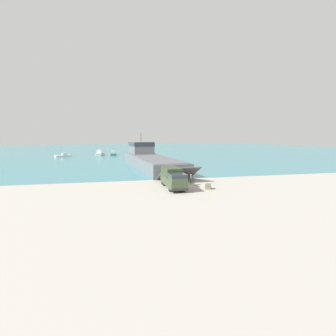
{
  "coord_description": "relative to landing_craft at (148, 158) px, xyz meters",
  "views": [
    {
      "loc": [
        -11.89,
        -38.66,
        7.73
      ],
      "look_at": [
        -2.16,
        3.06,
        2.32
      ],
      "focal_mm": 28.0,
      "sensor_mm": 36.0,
      "label": 1
    }
  ],
  "objects": [
    {
      "name": "cargo_crate",
      "position": [
        4.19,
        -28.76,
        -1.72
      ],
      "size": [
        1.1,
        1.17,
        0.77
      ],
      "primitive_type": "cube",
      "rotation": [
        0.0,
        0.0,
        -0.45
      ],
      "color": "#6B664C",
      "rests_on": "ground_plane"
    },
    {
      "name": "soldier_on_ramp",
      "position": [
        2.65,
        -25.46,
        -1.1
      ],
      "size": [
        0.41,
        0.5,
        1.73
      ],
      "rotation": [
        0.0,
        0.0,
        5.83
      ],
      "color": "#566042",
      "rests_on": "ground_plane"
    },
    {
      "name": "moored_boat_b",
      "position": [
        -12.62,
        38.82,
        -1.41
      ],
      "size": [
        3.43,
        6.42,
        2.09
      ],
      "rotation": [
        0.0,
        0.0,
        6.1
      ],
      "color": "#B7BABF",
      "rests_on": "ground_plane"
    },
    {
      "name": "moored_boat_c",
      "position": [
        -25.15,
        35.57,
        -1.66
      ],
      "size": [
        5.64,
        4.19,
        1.35
      ],
      "rotation": [
        0.0,
        0.0,
        2.07
      ],
      "color": "white",
      "rests_on": "ground_plane"
    },
    {
      "name": "water_surface",
      "position": [
        2.01,
        70.58,
        -2.1
      ],
      "size": [
        240.0,
        180.0,
        0.01
      ],
      "primitive_type": "cube",
      "color": "teal",
      "rests_on": "ground_plane"
    },
    {
      "name": "military_truck",
      "position": [
        -0.51,
        -26.75,
        -0.57
      ],
      "size": [
        2.47,
        8.01,
        2.91
      ],
      "rotation": [
        0.0,
        0.0,
        -1.59
      ],
      "color": "#3D4C33",
      "rests_on": "ground_plane"
    },
    {
      "name": "landing_craft",
      "position": [
        0.0,
        0.0,
        0.0
      ],
      "size": [
        10.1,
        38.66,
        8.34
      ],
      "rotation": [
        0.0,
        0.0,
        0.08
      ],
      "color": "slate",
      "rests_on": "ground_plane"
    },
    {
      "name": "ground_plane",
      "position": [
        2.01,
        -24.9,
        -2.1
      ],
      "size": [
        240.0,
        240.0,
        0.0
      ],
      "primitive_type": "plane",
      "color": "#9E998E"
    },
    {
      "name": "mooring_bollard",
      "position": [
        3.93,
        -20.27,
        -1.67
      ],
      "size": [
        0.23,
        0.23,
        0.8
      ],
      "color": "#333338",
      "rests_on": "ground_plane"
    },
    {
      "name": "moored_boat_a",
      "position": [
        -7.57,
        39.04,
        -1.53
      ],
      "size": [
        2.14,
        5.97,
        1.71
      ],
      "rotation": [
        0.0,
        0.0,
        3.13
      ],
      "color": "#2D7060",
      "rests_on": "ground_plane"
    }
  ]
}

